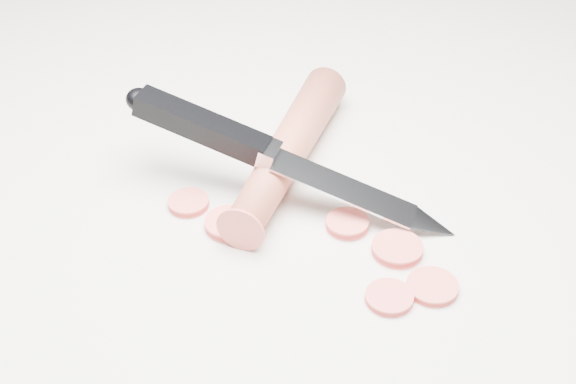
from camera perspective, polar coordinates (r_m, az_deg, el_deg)
name	(u,v)px	position (r m, az deg, el deg)	size (l,w,h in m)	color
ground	(300,192)	(0.61, 0.89, -0.03)	(2.40, 2.40, 0.00)	silver
carrot	(289,149)	(0.63, 0.04, 3.08)	(0.03, 0.03, 0.20)	#C6523A
carrot_slice_0	(188,203)	(0.60, -7.09, -0.78)	(0.03, 0.03, 0.01)	#F25A4E
carrot_slice_1	(230,224)	(0.58, -4.18, -2.26)	(0.04, 0.04, 0.01)	#F25A4E
carrot_slice_2	(432,287)	(0.54, 10.23, -6.65)	(0.03, 0.03, 0.01)	#F25A4E
carrot_slice_3	(389,297)	(0.53, 7.21, -7.45)	(0.03, 0.03, 0.01)	#F25A4E
carrot_slice_4	(347,224)	(0.58, 4.24, -2.27)	(0.03, 0.03, 0.01)	#F25A4E
carrot_slice_5	(397,249)	(0.56, 7.78, -4.03)	(0.04, 0.04, 0.01)	#F25A4E
kitchen_knife	(288,158)	(0.59, 0.00, 2.43)	(0.21, 0.19, 0.07)	silver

